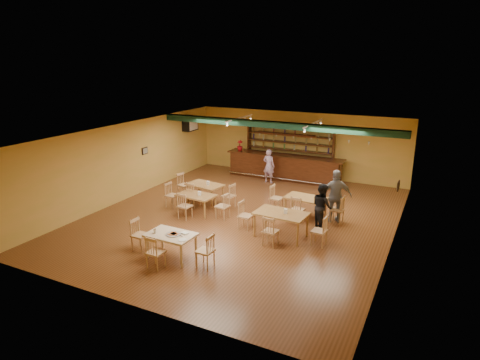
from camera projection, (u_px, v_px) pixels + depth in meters
The scene contains 23 objects.
floor at pixel (242, 217), 14.69m from camera, with size 12.00×12.00×0.00m, color brown.
ceiling_beam at pixel (274, 125), 16.28m from camera, with size 10.00×0.30×0.25m, color #113321.
track_rail_left at pixel (240, 118), 17.54m from camera, with size 0.05×2.50×0.05m, color white.
track_rail_right at pixel (313, 123), 16.18m from camera, with size 0.05×2.50×0.05m, color white.
ac_unit at pixel (190, 124), 19.67m from camera, with size 0.34×0.70×0.48m, color white.
picture_left at pixel (145, 151), 17.18m from camera, with size 0.04×0.34×0.28m, color black.
picture_right at pixel (398, 186), 12.52m from camera, with size 0.04×0.34×0.28m, color black.
bar_counter at pixel (284, 167), 19.12m from camera, with size 5.43×0.85×1.13m, color #34160A.
back_bar_hutch at pixel (289, 152), 19.50m from camera, with size 4.20×0.40×2.28m, color #34160A.
poinsettia at pixel (240, 145), 19.85m from camera, with size 0.27×0.27×0.48m, color #A30F17.
dining_table_a at pixel (205, 193), 16.19m from camera, with size 1.40×0.84×0.70m, color #986535.
dining_table_b at pixel (305, 207), 14.70m from camera, with size 1.40×0.84×0.70m, color #986535.
dining_table_c at pixel (196, 204), 15.03m from camera, with size 1.36×0.82×0.68m, color #986535.
dining_table_d at pixel (281, 225), 12.99m from camera, with size 1.60×0.96×0.80m, color #986535.
near_table at pixel (171, 246), 11.64m from camera, with size 1.33×0.86×0.71m, color #CEAF8A.
pizza_tray at pixel (174, 234), 11.50m from camera, with size 0.40×0.40×0.01m, color silver.
parmesan_shaker at pixel (155, 231), 11.58m from camera, with size 0.07×0.07×0.11m, color #EAE5C6.
napkin_stack at pixel (185, 233), 11.56m from camera, with size 0.20×0.15×0.03m, color white.
pizza_server at pixel (179, 234), 11.47m from camera, with size 0.32×0.09×0.00m, color silver.
side_plate at pixel (183, 240), 11.15m from camera, with size 0.22×0.22×0.01m, color white.
patron_bar at pixel (269, 166), 18.54m from camera, with size 0.55×0.36×1.52m, color #83499F.
patron_right_a at pixel (322, 206), 13.55m from camera, with size 0.74×0.57×1.52m, color black.
patron_right_b at pixel (336, 196), 14.05m from camera, with size 1.07×0.44×1.82m, color gray.
Camera 1 is at (6.01, -12.33, 5.42)m, focal length 31.25 mm.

